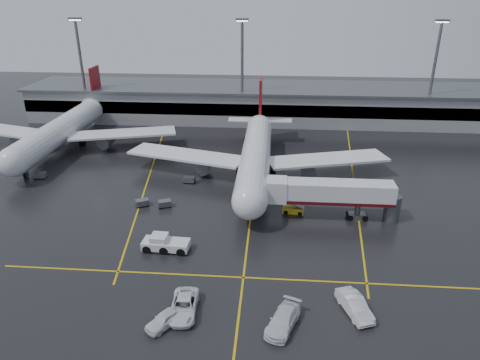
{
  "coord_description": "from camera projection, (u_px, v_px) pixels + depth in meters",
  "views": [
    {
      "loc": [
        3.07,
        -65.52,
        32.11
      ],
      "look_at": [
        -2.0,
        -2.0,
        4.0
      ],
      "focal_mm": 32.86,
      "sensor_mm": 36.0,
      "label": 1
    }
  ],
  "objects": [
    {
      "name": "apron_line_stop",
      "position": [
        243.0,
        277.0,
        52.87
      ],
      "size": [
        60.0,
        0.25,
        0.02
      ],
      "primitive_type": "cube",
      "color": "gold",
      "rests_on": "ground"
    },
    {
      "name": "apron_line_left",
      "position": [
        151.0,
        171.0,
        83.51
      ],
      "size": [
        9.99,
        69.35,
        0.02
      ],
      "primitive_type": "cube",
      "rotation": [
        0.0,
        0.0,
        0.14
      ],
      "color": "gold",
      "rests_on": "ground"
    },
    {
      "name": "terminal",
      "position": [
        263.0,
        103.0,
        114.91
      ],
      "size": [
        122.0,
        19.0,
        8.6
      ],
      "color": "gray",
      "rests_on": "ground"
    },
    {
      "name": "service_van_b",
      "position": [
        283.0,
        320.0,
        44.91
      ],
      "size": [
        4.35,
        6.37,
        1.71
      ],
      "primitive_type": "imported",
      "rotation": [
        0.0,
        0.0,
        -0.37
      ],
      "color": "silver",
      "rests_on": "ground"
    },
    {
      "name": "belt_loader",
      "position": [
        293.0,
        210.0,
        67.87
      ],
      "size": [
        3.39,
        1.86,
        2.06
      ],
      "color": "gold",
      "rests_on": "ground"
    },
    {
      "name": "jet_bridge",
      "position": [
        331.0,
        194.0,
        65.02
      ],
      "size": [
        19.9,
        3.4,
        6.05
      ],
      "color": "silver",
      "rests_on": "ground"
    },
    {
      "name": "apron_line_right",
      "position": [
        353.0,
        177.0,
        80.75
      ],
      "size": [
        7.57,
        69.64,
        0.02
      ],
      "primitive_type": "cube",
      "rotation": [
        0.0,
        0.0,
        -0.1
      ],
      "color": "gold",
      "rests_on": "ground"
    },
    {
      "name": "ground",
      "position": [
        253.0,
        198.0,
        72.94
      ],
      "size": [
        220.0,
        220.0,
        0.0
      ],
      "primitive_type": "plane",
      "color": "black",
      "rests_on": "ground"
    },
    {
      "name": "second_airliner",
      "position": [
        63.0,
        129.0,
        94.09
      ],
      "size": [
        48.8,
        45.6,
        14.1
      ],
      "color": "silver",
      "rests_on": "ground"
    },
    {
      "name": "light_mast_right",
      "position": [
        434.0,
        69.0,
        102.49
      ],
      "size": [
        3.0,
        1.2,
        25.45
      ],
      "color": "#595B60",
      "rests_on": "ground"
    },
    {
      "name": "service_van_c",
      "position": [
        355.0,
        305.0,
        46.89
      ],
      "size": [
        3.75,
        5.92,
        1.84
      ],
      "primitive_type": "imported",
      "rotation": [
        0.0,
        0.0,
        0.35
      ],
      "color": "silver",
      "rests_on": "ground"
    },
    {
      "name": "baggage_cart_c",
      "position": [
        189.0,
        179.0,
        78.24
      ],
      "size": [
        2.09,
        1.44,
        1.12
      ],
      "color": "#595B60",
      "rests_on": "ground"
    },
    {
      "name": "light_mast_left",
      "position": [
        81.0,
        64.0,
        108.68
      ],
      "size": [
        3.0,
        1.2,
        25.45
      ],
      "color": "#595B60",
      "rests_on": "ground"
    },
    {
      "name": "service_van_a",
      "position": [
        184.0,
        306.0,
        46.9
      ],
      "size": [
        3.02,
        6.13,
        1.68
      ],
      "primitive_type": "imported",
      "rotation": [
        0.0,
        0.0,
        0.04
      ],
      "color": "white",
      "rests_on": "ground"
    },
    {
      "name": "baggage_cart_a",
      "position": [
        165.0,
        203.0,
        69.61
      ],
      "size": [
        2.35,
        1.97,
        1.12
      ],
      "color": "#595B60",
      "rests_on": "ground"
    },
    {
      "name": "apron_line_centre",
      "position": [
        253.0,
        197.0,
        72.94
      ],
      "size": [
        0.25,
        90.0,
        0.02
      ],
      "primitive_type": "cube",
      "color": "gold",
      "rests_on": "ground"
    },
    {
      "name": "light_mast_mid",
      "position": [
        242.0,
        67.0,
        105.77
      ],
      "size": [
        3.0,
        1.2,
        25.45
      ],
      "color": "#595B60",
      "rests_on": "ground"
    },
    {
      "name": "baggage_cart_e",
      "position": [
        40.0,
        175.0,
        80.09
      ],
      "size": [
        2.13,
        1.51,
        1.12
      ],
      "color": "#595B60",
      "rests_on": "ground"
    },
    {
      "name": "baggage_cart_b",
      "position": [
        142.0,
        202.0,
        69.9
      ],
      "size": [
        2.38,
        2.11,
        1.12
      ],
      "color": "#595B60",
      "rests_on": "ground"
    },
    {
      "name": "main_airliner",
      "position": [
        256.0,
        154.0,
        80.09
      ],
      "size": [
        48.8,
        45.6,
        14.1
      ],
      "color": "silver",
      "rests_on": "ground"
    },
    {
      "name": "service_van_d",
      "position": [
        165.0,
        319.0,
        45.17
      ],
      "size": [
        4.12,
        4.7,
        1.53
      ],
      "primitive_type": "imported",
      "rotation": [
        0.0,
        0.0,
        -0.63
      ],
      "color": "silver",
      "rests_on": "ground"
    },
    {
      "name": "baggage_cart_d",
      "position": [
        22.0,
        166.0,
        84.01
      ],
      "size": [
        2.29,
        1.83,
        1.12
      ],
      "color": "#595B60",
      "rests_on": "ground"
    },
    {
      "name": "pushback_tractor",
      "position": [
        165.0,
        244.0,
        58.19
      ],
      "size": [
        6.32,
        2.96,
        2.21
      ],
      "color": "silver",
      "rests_on": "ground"
    }
  ]
}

